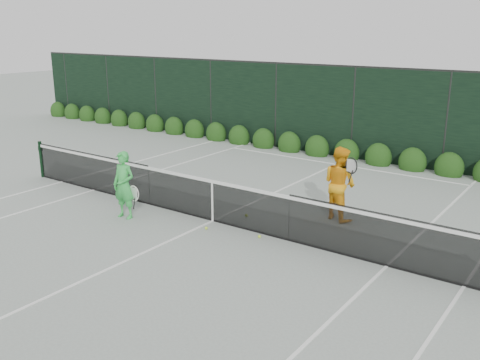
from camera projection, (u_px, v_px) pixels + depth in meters
The scene contains 8 objects.
ground at pixel (213, 221), 12.20m from camera, with size 80.00×80.00×0.00m, color gray.
tennis_net at pixel (212, 199), 12.07m from camera, with size 12.90×0.10×1.07m.
player_woman at pixel (124, 185), 12.23m from camera, with size 0.65×0.43×1.57m.
player_man at pixel (340, 183), 12.13m from camera, with size 1.00×0.90×1.70m.
court_lines at pixel (213, 221), 12.20m from camera, with size 11.03×23.83×0.01m.
windscreen_fence at pixel (119, 185), 9.67m from camera, with size 32.00×21.07×3.06m.
hedge_row at pixel (347, 153), 17.72m from camera, with size 31.66×0.65×0.94m.
tennis_balls at pixel (237, 226), 11.80m from camera, with size 1.28×1.25×0.07m.
Camera 1 is at (7.18, -8.96, 4.29)m, focal length 40.00 mm.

